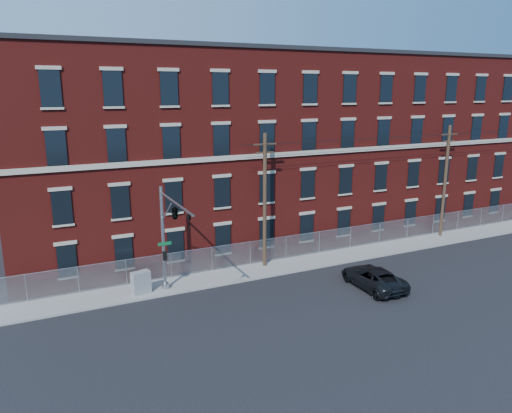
{
  "coord_description": "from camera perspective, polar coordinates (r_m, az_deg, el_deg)",
  "views": [
    {
      "loc": [
        -13.68,
        -25.65,
        13.18
      ],
      "look_at": [
        0.52,
        4.0,
        5.23
      ],
      "focal_mm": 34.19,
      "sensor_mm": 36.0,
      "label": 1
    }
  ],
  "objects": [
    {
      "name": "ground",
      "position": [
        31.92,
        2.31,
        -10.8
      ],
      "size": [
        140.0,
        140.0,
        0.0
      ],
      "primitive_type": "plane",
      "color": "black",
      "rests_on": "ground"
    },
    {
      "name": "sidewalk",
      "position": [
        42.08,
        13.69,
        -4.97
      ],
      "size": [
        65.0,
        3.0,
        0.12
      ],
      "primitive_type": "cube",
      "color": "#999690",
      "rests_on": "ground"
    },
    {
      "name": "mill_building",
      "position": [
        47.45,
        7.41,
        7.4
      ],
      "size": [
        55.3,
        14.32,
        16.3
      ],
      "color": "maroon",
      "rests_on": "ground"
    },
    {
      "name": "chain_link_fence",
      "position": [
        42.75,
        12.67,
        -3.22
      ],
      "size": [
        59.06,
        0.06,
        1.85
      ],
      "color": "#A5A8AD",
      "rests_on": "ground"
    },
    {
      "name": "traffic_signal_mast",
      "position": [
        29.91,
        -9.81,
        -1.71
      ],
      "size": [
        0.9,
        6.75,
        7.0
      ],
      "color": "#9EA0A5",
      "rests_on": "ground"
    },
    {
      "name": "utility_pole_near",
      "position": [
        35.83,
        1.03,
        0.96
      ],
      "size": [
        1.8,
        0.28,
        10.0
      ],
      "color": "#3F2D1F",
      "rests_on": "ground"
    },
    {
      "name": "utility_pole_mid",
      "position": [
        46.61,
        21.26,
        2.98
      ],
      "size": [
        1.8,
        0.28,
        10.0
      ],
      "color": "#3F2D1F",
      "rests_on": "ground"
    },
    {
      "name": "overhead_wires",
      "position": [
        46.12,
        21.67,
        7.6
      ],
      "size": [
        40.0,
        0.62,
        0.62
      ],
      "color": "black",
      "rests_on": "ground"
    },
    {
      "name": "pickup_truck",
      "position": [
        34.34,
        13.53,
        -8.07
      ],
      "size": [
        2.56,
        5.29,
        1.45
      ],
      "primitive_type": "imported",
      "rotation": [
        0.0,
        0.0,
        3.11
      ],
      "color": "black",
      "rests_on": "ground"
    },
    {
      "name": "utility_cabinet",
      "position": [
        33.07,
        -13.32,
        -8.65
      ],
      "size": [
        1.3,
        0.85,
        1.5
      ],
      "primitive_type": "cube",
      "rotation": [
        0.0,
        0.0,
        0.22
      ],
      "color": "gray",
      "rests_on": "sidewalk"
    }
  ]
}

